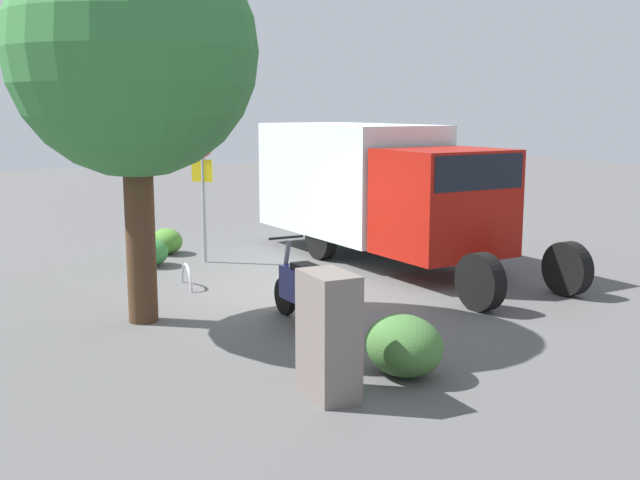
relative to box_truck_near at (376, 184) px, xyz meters
The scene contains 10 objects.
ground_plane 3.91m from the box_truck_near, 125.09° to the left, with size 60.00×60.00×0.00m, color #515050.
box_truck_near is the anchor object (origin of this frame).
motorcycle 5.16m from the box_truck_near, 137.35° to the left, with size 1.81×0.55×1.20m.
stop_sign 3.50m from the box_truck_near, 67.86° to the left, with size 0.71×0.33×2.86m.
street_tree 6.38m from the box_truck_near, 114.39° to the left, with size 3.48×3.48×5.57m.
utility_cabinet 7.75m from the box_truck_near, 145.03° to the left, with size 0.73×0.45×1.36m, color #6F655E.
bike_rack_hoop 4.54m from the box_truck_near, 98.98° to the left, with size 0.85×0.85×0.05m, color #B7B7BC.
shrub_near_sign 4.63m from the box_truck_near, 55.14° to the left, with size 0.80×0.65×0.54m, color #48802D.
shrub_mid_verge 7.06m from the box_truck_near, 151.46° to the left, with size 1.04×0.85×0.71m, color #3F6D33.
shrub_by_tree 4.69m from the box_truck_near, 71.47° to the left, with size 0.81×0.66×0.55m, color #327B39.
Camera 1 is at (-11.22, 5.16, 3.06)m, focal length 43.19 mm.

